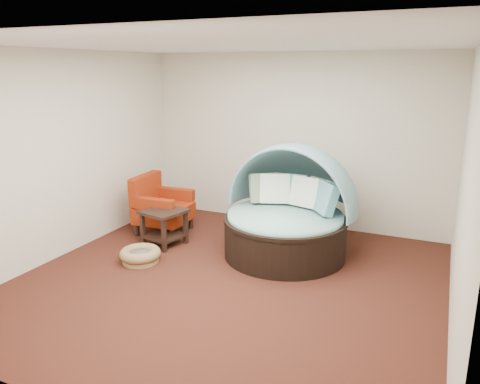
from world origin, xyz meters
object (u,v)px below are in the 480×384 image
at_px(canopy_daybed, 289,204).
at_px(side_table, 164,222).
at_px(red_armchair, 160,206).
at_px(pet_basket, 140,255).

relative_size(canopy_daybed, side_table, 2.93).
distance_m(red_armchair, side_table, 0.59).
bearing_deg(red_armchair, side_table, -54.57).
height_order(canopy_daybed, side_table, canopy_daybed).
relative_size(canopy_daybed, pet_basket, 2.73).
xyz_separation_m(red_armchair, side_table, (0.36, -0.46, -0.08)).
height_order(pet_basket, side_table, side_table).
distance_m(pet_basket, red_armchair, 1.27).
height_order(canopy_daybed, red_armchair, canopy_daybed).
relative_size(red_armchair, side_table, 1.38).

